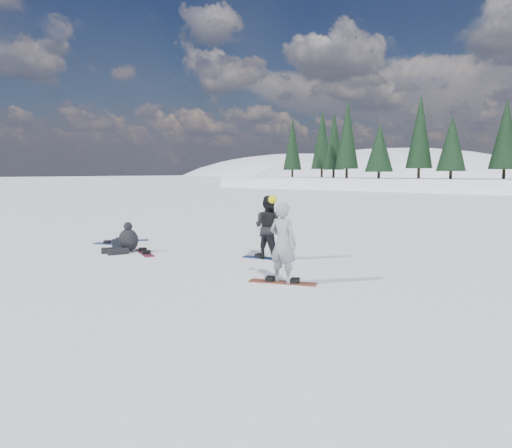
{
  "coord_description": "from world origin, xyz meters",
  "views": [
    {
      "loc": [
        9.09,
        -9.5,
        2.45
      ],
      "look_at": [
        1.07,
        0.34,
        1.1
      ],
      "focal_mm": 35.0,
      "sensor_mm": 36.0,
      "label": 1
    }
  ],
  "objects_px": {
    "snowboarder_woman": "(283,243)",
    "snowboard_loose_c": "(115,244)",
    "snowboarder_man": "(268,227)",
    "snowboard_loose_a": "(127,241)",
    "gear_bag": "(120,244)",
    "snowboard_loose_b": "(145,253)",
    "seated_rider": "(127,241)"
  },
  "relations": [
    {
      "from": "snowboarder_man",
      "to": "gear_bag",
      "type": "xyz_separation_m",
      "value": [
        -4.75,
        -1.52,
        -0.74
      ]
    },
    {
      "from": "snowboard_loose_b",
      "to": "snowboard_loose_a",
      "type": "relative_size",
      "value": 1.0
    },
    {
      "from": "snowboard_loose_a",
      "to": "snowboarder_man",
      "type": "bearing_deg",
      "value": -53.26
    },
    {
      "from": "snowboarder_woman",
      "to": "snowboard_loose_c",
      "type": "relative_size",
      "value": 1.29
    },
    {
      "from": "snowboarder_man",
      "to": "snowboard_loose_b",
      "type": "xyz_separation_m",
      "value": [
        -3.45,
        -1.59,
        -0.87
      ]
    },
    {
      "from": "snowboarder_man",
      "to": "gear_bag",
      "type": "distance_m",
      "value": 5.04
    },
    {
      "from": "snowboard_loose_c",
      "to": "snowboard_loose_a",
      "type": "xyz_separation_m",
      "value": [
        -0.38,
        0.76,
        0.0
      ]
    },
    {
      "from": "snowboarder_woman",
      "to": "snowboarder_man",
      "type": "bearing_deg",
      "value": -50.4
    },
    {
      "from": "seated_rider",
      "to": "snowboard_loose_b",
      "type": "relative_size",
      "value": 0.8
    },
    {
      "from": "snowboard_loose_b",
      "to": "snowboard_loose_a",
      "type": "bearing_deg",
      "value": -179.02
    },
    {
      "from": "snowboard_loose_b",
      "to": "snowboard_loose_c",
      "type": "relative_size",
      "value": 1.0
    },
    {
      "from": "gear_bag",
      "to": "snowboard_loose_b",
      "type": "relative_size",
      "value": 0.3
    },
    {
      "from": "snowboard_loose_b",
      "to": "snowboard_loose_a",
      "type": "xyz_separation_m",
      "value": [
        -2.6,
        1.26,
        0.0
      ]
    },
    {
      "from": "snowboarder_woman",
      "to": "snowboard_loose_b",
      "type": "bearing_deg",
      "value": -10.43
    },
    {
      "from": "seated_rider",
      "to": "snowboard_loose_c",
      "type": "bearing_deg",
      "value": -178.05
    },
    {
      "from": "snowboarder_man",
      "to": "snowboard_loose_b",
      "type": "bearing_deg",
      "value": 20.97
    },
    {
      "from": "snowboarder_woman",
      "to": "snowboard_loose_b",
      "type": "relative_size",
      "value": 1.29
    },
    {
      "from": "snowboard_loose_b",
      "to": "snowboard_loose_c",
      "type": "height_order",
      "value": "same"
    },
    {
      "from": "gear_bag",
      "to": "snowboard_loose_c",
      "type": "relative_size",
      "value": 0.3
    },
    {
      "from": "snowboarder_woman",
      "to": "snowboard_loose_c",
      "type": "bearing_deg",
      "value": -12.28
    },
    {
      "from": "snowboarder_man",
      "to": "snowboard_loose_c",
      "type": "height_order",
      "value": "snowboarder_man"
    },
    {
      "from": "snowboarder_woman",
      "to": "seated_rider",
      "type": "height_order",
      "value": "snowboarder_woman"
    },
    {
      "from": "snowboard_loose_c",
      "to": "snowboard_loose_a",
      "type": "relative_size",
      "value": 1.0
    },
    {
      "from": "gear_bag",
      "to": "snowboarder_man",
      "type": "bearing_deg",
      "value": 17.76
    },
    {
      "from": "snowboard_loose_b",
      "to": "seated_rider",
      "type": "bearing_deg",
      "value": -135.58
    },
    {
      "from": "seated_rider",
      "to": "snowboarder_man",
      "type": "bearing_deg",
      "value": 48.71
    },
    {
      "from": "snowboard_loose_c",
      "to": "snowboard_loose_a",
      "type": "distance_m",
      "value": 0.85
    },
    {
      "from": "snowboard_loose_c",
      "to": "snowboarder_man",
      "type": "bearing_deg",
      "value": -10.34
    },
    {
      "from": "snowboard_loose_b",
      "to": "snowboard_loose_a",
      "type": "height_order",
      "value": "same"
    },
    {
      "from": "snowboarder_man",
      "to": "seated_rider",
      "type": "distance_m",
      "value": 4.45
    },
    {
      "from": "snowboarder_man",
      "to": "snowboard_loose_c",
      "type": "relative_size",
      "value": 1.18
    },
    {
      "from": "snowboarder_man",
      "to": "snowboard_loose_a",
      "type": "relative_size",
      "value": 1.18
    }
  ]
}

